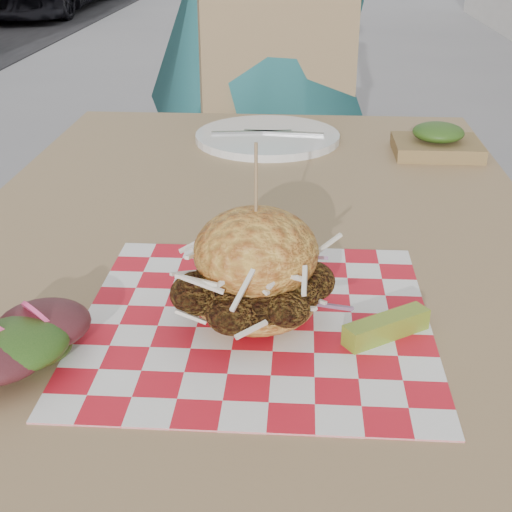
% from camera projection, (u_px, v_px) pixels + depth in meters
% --- Properties ---
extents(patio_table, '(0.80, 1.20, 0.75)m').
position_uv_depth(patio_table, '(253.00, 276.00, 1.01)').
color(patio_table, '#A18059').
rests_on(patio_table, ground).
extents(patio_chair, '(0.52, 0.52, 0.95)m').
position_uv_depth(patio_chair, '(267.00, 157.00, 1.89)').
color(patio_chair, '#A18059').
rests_on(patio_chair, ground).
extents(paper_liner, '(0.36, 0.36, 0.00)m').
position_uv_depth(paper_liner, '(256.00, 320.00, 0.74)').
color(paper_liner, red).
rests_on(paper_liner, patio_table).
extents(sandwich, '(0.17, 0.17, 0.19)m').
position_uv_depth(sandwich, '(256.00, 274.00, 0.72)').
color(sandwich, gold).
rests_on(sandwich, paper_liner).
extents(pickle_spear, '(0.09, 0.07, 0.02)m').
position_uv_depth(pickle_spear, '(386.00, 327.00, 0.71)').
color(pickle_spear, '#94A530').
rests_on(pickle_spear, paper_liner).
extents(side_salad, '(0.14, 0.14, 0.05)m').
position_uv_depth(side_salad, '(20.00, 346.00, 0.67)').
color(side_salad, '#3F1419').
rests_on(side_salad, patio_table).
extents(place_setting, '(0.27, 0.27, 0.02)m').
position_uv_depth(place_setting, '(268.00, 137.00, 1.33)').
color(place_setting, white).
rests_on(place_setting, patio_table).
extents(kraft_tray, '(0.15, 0.12, 0.06)m').
position_uv_depth(kraft_tray, '(437.00, 142.00, 1.25)').
color(kraft_tray, olive).
rests_on(kraft_tray, patio_table).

